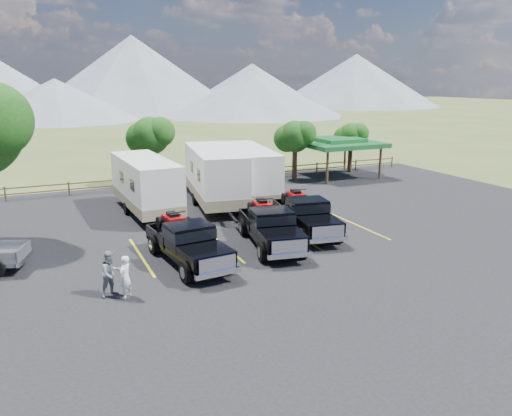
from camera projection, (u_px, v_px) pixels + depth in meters
name	position (u px, v px, depth m)	size (l,w,h in m)	color
ground	(298.00, 267.00, 21.67)	(320.00, 320.00, 0.00)	#425222
asphalt_lot	(269.00, 246.00, 24.31)	(44.00, 34.00, 0.04)	black
stall_lines	(260.00, 240.00, 25.19)	(12.12, 5.50, 0.01)	gold
tree_ne_a	(295.00, 137.00, 39.37)	(3.11, 2.92, 4.76)	black
tree_ne_b	(351.00, 136.00, 42.72)	(2.77, 2.59, 4.27)	black
tree_north	(150.00, 136.00, 36.68)	(3.46, 3.24, 5.25)	black
rail_fence	(206.00, 176.00, 38.64)	(36.12, 0.12, 1.00)	brown
pavilion	(338.00, 143.00, 41.13)	(6.20, 6.20, 3.22)	brown
mountain_range	(37.00, 79.00, 110.21)	(209.00, 71.00, 20.00)	slate
rig_left	(187.00, 241.00, 21.84)	(2.63, 6.25, 2.03)	black
rig_center	(270.00, 226.00, 24.13)	(3.03, 6.41, 2.06)	black
rig_right	(306.00, 214.00, 26.18)	(3.00, 6.43, 2.07)	black
trailer_left	(146.00, 185.00, 29.71)	(2.81, 9.58, 3.32)	silver
trailer_center	(215.00, 176.00, 31.65)	(3.96, 10.43, 3.61)	silver
trailer_right	(247.00, 173.00, 32.84)	(3.91, 10.20, 3.52)	silver
person_a	(125.00, 277.00, 18.33)	(0.60, 0.39, 1.64)	white
person_b	(111.00, 273.00, 18.51)	(0.86, 0.67, 1.76)	gray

